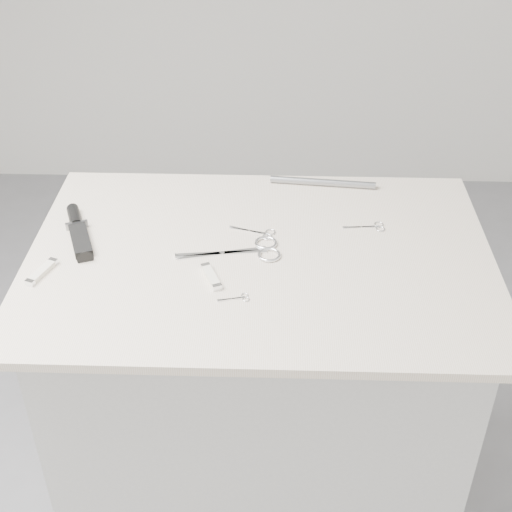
{
  "coord_description": "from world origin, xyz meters",
  "views": [
    {
      "loc": [
        0.03,
        -1.25,
        1.8
      ],
      "look_at": [
        -0.01,
        -0.01,
        0.92
      ],
      "focal_mm": 50.0,
      "sensor_mm": 36.0,
      "label": 1
    }
  ],
  "objects_px": {
    "plinth": "(259,406)",
    "embroidery_scissors_a": "(260,233)",
    "pocket_knife_b": "(211,277)",
    "metal_rail": "(323,182)",
    "pocket_knife_a": "(42,272)",
    "tiny_scissors": "(238,298)",
    "sheathed_knife": "(78,229)",
    "large_shears": "(251,250)",
    "embroidery_scissors_b": "(370,227)"
  },
  "relations": [
    {
      "from": "tiny_scissors",
      "to": "pocket_knife_a",
      "type": "distance_m",
      "value": 0.41
    },
    {
      "from": "embroidery_scissors_b",
      "to": "pocket_knife_b",
      "type": "relative_size",
      "value": 1.1
    },
    {
      "from": "embroidery_scissors_a",
      "to": "pocket_knife_a",
      "type": "bearing_deg",
      "value": -142.05
    },
    {
      "from": "large_shears",
      "to": "metal_rail",
      "type": "xyz_separation_m",
      "value": [
        0.17,
        0.29,
        0.01
      ]
    },
    {
      "from": "large_shears",
      "to": "sheathed_knife",
      "type": "xyz_separation_m",
      "value": [
        -0.39,
        0.06,
        0.0
      ]
    },
    {
      "from": "large_shears",
      "to": "tiny_scissors",
      "type": "xyz_separation_m",
      "value": [
        -0.02,
        -0.16,
        -0.0
      ]
    },
    {
      "from": "embroidery_scissors_a",
      "to": "embroidery_scissors_b",
      "type": "xyz_separation_m",
      "value": [
        0.25,
        0.03,
        -0.0
      ]
    },
    {
      "from": "large_shears",
      "to": "metal_rail",
      "type": "bearing_deg",
      "value": 50.41
    },
    {
      "from": "large_shears",
      "to": "sheathed_knife",
      "type": "height_order",
      "value": "sheathed_knife"
    },
    {
      "from": "tiny_scissors",
      "to": "pocket_knife_b",
      "type": "relative_size",
      "value": 0.74
    },
    {
      "from": "large_shears",
      "to": "pocket_knife_a",
      "type": "height_order",
      "value": "pocket_knife_a"
    },
    {
      "from": "tiny_scissors",
      "to": "large_shears",
      "type": "bearing_deg",
      "value": 69.65
    },
    {
      "from": "large_shears",
      "to": "pocket_knife_a",
      "type": "distance_m",
      "value": 0.44
    },
    {
      "from": "pocket_knife_a",
      "to": "sheathed_knife",
      "type": "bearing_deg",
      "value": 7.09
    },
    {
      "from": "sheathed_knife",
      "to": "metal_rail",
      "type": "distance_m",
      "value": 0.6
    },
    {
      "from": "pocket_knife_b",
      "to": "metal_rail",
      "type": "bearing_deg",
      "value": -54.83
    },
    {
      "from": "tiny_scissors",
      "to": "sheathed_knife",
      "type": "xyz_separation_m",
      "value": [
        -0.37,
        0.23,
        0.01
      ]
    },
    {
      "from": "embroidery_scissors_a",
      "to": "tiny_scissors",
      "type": "distance_m",
      "value": 0.24
    },
    {
      "from": "embroidery_scissors_a",
      "to": "sheathed_knife",
      "type": "distance_m",
      "value": 0.41
    },
    {
      "from": "sheathed_knife",
      "to": "metal_rail",
      "type": "relative_size",
      "value": 0.76
    },
    {
      "from": "plinth",
      "to": "embroidery_scissors_a",
      "type": "relative_size",
      "value": 8.64
    },
    {
      "from": "tiny_scissors",
      "to": "pocket_knife_a",
      "type": "bearing_deg",
      "value": 157.28
    },
    {
      "from": "plinth",
      "to": "embroidery_scissors_b",
      "type": "relative_size",
      "value": 9.48
    },
    {
      "from": "metal_rail",
      "to": "pocket_knife_a",
      "type": "bearing_deg",
      "value": -146.81
    },
    {
      "from": "large_shears",
      "to": "embroidery_scissors_a",
      "type": "height_order",
      "value": "large_shears"
    },
    {
      "from": "tiny_scissors",
      "to": "metal_rail",
      "type": "relative_size",
      "value": 0.25
    },
    {
      "from": "plinth",
      "to": "embroidery_scissors_b",
      "type": "bearing_deg",
      "value": 24.76
    },
    {
      "from": "pocket_knife_a",
      "to": "embroidery_scissors_b",
      "type": "bearing_deg",
      "value": -53.79
    },
    {
      "from": "embroidery_scissors_b",
      "to": "plinth",
      "type": "bearing_deg",
      "value": -160.25
    },
    {
      "from": "plinth",
      "to": "sheathed_knife",
      "type": "height_order",
      "value": "sheathed_knife"
    },
    {
      "from": "large_shears",
      "to": "embroidery_scissors_a",
      "type": "xyz_separation_m",
      "value": [
        0.02,
        0.07,
        -0.0
      ]
    },
    {
      "from": "sheathed_knife",
      "to": "pocket_knife_b",
      "type": "bearing_deg",
      "value": -138.45
    },
    {
      "from": "tiny_scissors",
      "to": "metal_rail",
      "type": "xyz_separation_m",
      "value": [
        0.19,
        0.46,
        0.01
      ]
    },
    {
      "from": "embroidery_scissors_b",
      "to": "sheathed_knife",
      "type": "distance_m",
      "value": 0.66
    },
    {
      "from": "plinth",
      "to": "embroidery_scissors_a",
      "type": "xyz_separation_m",
      "value": [
        -0.0,
        0.08,
        0.47
      ]
    },
    {
      "from": "pocket_knife_a",
      "to": "pocket_knife_b",
      "type": "relative_size",
      "value": 1.05
    },
    {
      "from": "metal_rail",
      "to": "embroidery_scissors_a",
      "type": "bearing_deg",
      "value": -124.09
    },
    {
      "from": "embroidery_scissors_a",
      "to": "embroidery_scissors_b",
      "type": "height_order",
      "value": "same"
    },
    {
      "from": "tiny_scissors",
      "to": "pocket_knife_a",
      "type": "xyz_separation_m",
      "value": [
        -0.41,
        0.07,
        0.0
      ]
    },
    {
      "from": "metal_rail",
      "to": "sheathed_knife",
      "type": "bearing_deg",
      "value": -157.59
    },
    {
      "from": "embroidery_scissors_a",
      "to": "metal_rail",
      "type": "relative_size",
      "value": 0.4
    },
    {
      "from": "embroidery_scissors_a",
      "to": "pocket_knife_a",
      "type": "relative_size",
      "value": 1.14
    },
    {
      "from": "sheathed_knife",
      "to": "embroidery_scissors_b",
      "type": "bearing_deg",
      "value": -107.3
    },
    {
      "from": "tiny_scissors",
      "to": "metal_rail",
      "type": "distance_m",
      "value": 0.49
    },
    {
      "from": "pocket_knife_b",
      "to": "embroidery_scissors_a",
      "type": "bearing_deg",
      "value": -51.73
    },
    {
      "from": "plinth",
      "to": "large_shears",
      "type": "relative_size",
      "value": 4.01
    },
    {
      "from": "pocket_knife_b",
      "to": "plinth",
      "type": "bearing_deg",
      "value": -70.1
    },
    {
      "from": "large_shears",
      "to": "tiny_scissors",
      "type": "bearing_deg",
      "value": -107.28
    },
    {
      "from": "large_shears",
      "to": "embroidery_scissors_a",
      "type": "bearing_deg",
      "value": 67.55
    },
    {
      "from": "embroidery_scissors_b",
      "to": "metal_rail",
      "type": "xyz_separation_m",
      "value": [
        -0.1,
        0.19,
        0.01
      ]
    }
  ]
}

